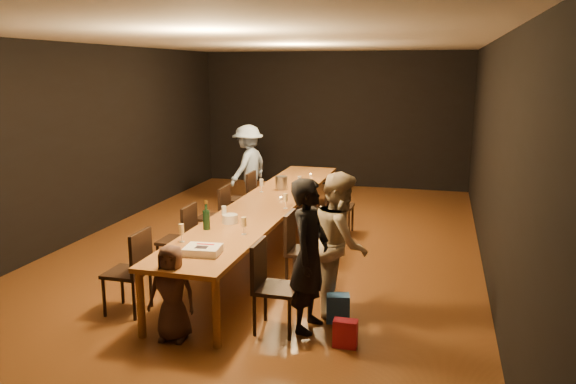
% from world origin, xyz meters
% --- Properties ---
extents(ground, '(10.00, 10.00, 0.00)m').
position_xyz_m(ground, '(0.00, 0.00, 0.00)').
color(ground, '#492912').
rests_on(ground, ground).
extents(room_shell, '(6.04, 10.04, 3.02)m').
position_xyz_m(room_shell, '(0.00, 0.00, 2.08)').
color(room_shell, black).
rests_on(room_shell, ground).
extents(table, '(0.90, 6.00, 0.75)m').
position_xyz_m(table, '(0.00, 0.00, 0.70)').
color(table, brown).
rests_on(table, ground).
extents(chair_right_0, '(0.42, 0.42, 0.93)m').
position_xyz_m(chair_right_0, '(0.85, -2.40, 0.47)').
color(chair_right_0, black).
rests_on(chair_right_0, ground).
extents(chair_right_1, '(0.42, 0.42, 0.93)m').
position_xyz_m(chair_right_1, '(0.85, -1.20, 0.47)').
color(chair_right_1, black).
rests_on(chair_right_1, ground).
extents(chair_right_2, '(0.42, 0.42, 0.93)m').
position_xyz_m(chair_right_2, '(0.85, 0.00, 0.47)').
color(chair_right_2, black).
rests_on(chair_right_2, ground).
extents(chair_right_3, '(0.42, 0.42, 0.93)m').
position_xyz_m(chair_right_3, '(0.85, 1.20, 0.47)').
color(chair_right_3, black).
rests_on(chair_right_3, ground).
extents(chair_left_0, '(0.42, 0.42, 0.93)m').
position_xyz_m(chair_left_0, '(-0.85, -2.40, 0.47)').
color(chair_left_0, black).
rests_on(chair_left_0, ground).
extents(chair_left_1, '(0.42, 0.42, 0.93)m').
position_xyz_m(chair_left_1, '(-0.85, -1.20, 0.47)').
color(chair_left_1, black).
rests_on(chair_left_1, ground).
extents(chair_left_2, '(0.42, 0.42, 0.93)m').
position_xyz_m(chair_left_2, '(-0.85, 0.00, 0.47)').
color(chair_left_2, black).
rests_on(chair_left_2, ground).
extents(chair_left_3, '(0.42, 0.42, 0.93)m').
position_xyz_m(chair_left_3, '(-0.85, 1.20, 0.47)').
color(chair_left_3, black).
rests_on(chair_left_3, ground).
extents(woman_birthday, '(0.44, 0.61, 1.57)m').
position_xyz_m(woman_birthday, '(1.15, -2.26, 0.79)').
color(woman_birthday, black).
rests_on(woman_birthday, ground).
extents(woman_tan, '(0.72, 0.85, 1.55)m').
position_xyz_m(woman_tan, '(1.37, -1.73, 0.77)').
color(woman_tan, '#C8B596').
rests_on(woman_tan, ground).
extents(man_blue, '(0.81, 1.13, 1.59)m').
position_xyz_m(man_blue, '(-1.15, 2.46, 0.79)').
color(man_blue, '#92B1E2').
rests_on(man_blue, ground).
extents(child, '(0.50, 0.35, 0.97)m').
position_xyz_m(child, '(-0.08, -2.85, 0.48)').
color(child, '#432C26').
rests_on(child, ground).
extents(gift_bag_red, '(0.23, 0.13, 0.27)m').
position_xyz_m(gift_bag_red, '(1.58, -2.57, 0.14)').
color(gift_bag_red, '#BA1B35').
rests_on(gift_bag_red, ground).
extents(gift_bag_blue, '(0.27, 0.21, 0.30)m').
position_xyz_m(gift_bag_blue, '(1.41, -2.04, 0.15)').
color(gift_bag_blue, '#2654A7').
rests_on(gift_bag_blue, ground).
extents(birthday_cake, '(0.39, 0.32, 0.09)m').
position_xyz_m(birthday_cake, '(0.06, -2.41, 0.79)').
color(birthday_cake, white).
rests_on(birthday_cake, table).
extents(plate_stack, '(0.20, 0.20, 0.11)m').
position_xyz_m(plate_stack, '(-0.10, -1.22, 0.80)').
color(plate_stack, silver).
rests_on(plate_stack, table).
extents(champagne_bottle, '(0.10, 0.10, 0.35)m').
position_xyz_m(champagne_bottle, '(-0.26, -1.56, 0.93)').
color(champagne_bottle, black).
rests_on(champagne_bottle, table).
extents(ice_bucket, '(0.24, 0.24, 0.21)m').
position_xyz_m(ice_bucket, '(-0.04, 0.87, 0.85)').
color(ice_bucket, '#ADAEB2').
rests_on(ice_bucket, table).
extents(wineglass_0, '(0.06, 0.06, 0.21)m').
position_xyz_m(wineglass_0, '(-0.33, -2.10, 0.85)').
color(wineglass_0, beige).
rests_on(wineglass_0, table).
extents(wineglass_1, '(0.06, 0.06, 0.21)m').
position_xyz_m(wineglass_1, '(0.23, -1.65, 0.85)').
color(wineglass_1, beige).
rests_on(wineglass_1, table).
extents(wineglass_2, '(0.06, 0.06, 0.21)m').
position_xyz_m(wineglass_2, '(-0.18, -1.21, 0.85)').
color(wineglass_2, silver).
rests_on(wineglass_2, table).
extents(wineglass_3, '(0.06, 0.06, 0.21)m').
position_xyz_m(wineglass_3, '(0.36, -0.33, 0.85)').
color(wineglass_3, beige).
rests_on(wineglass_3, table).
extents(wineglass_4, '(0.06, 0.06, 0.21)m').
position_xyz_m(wineglass_4, '(-0.27, 0.58, 0.85)').
color(wineglass_4, silver).
rests_on(wineglass_4, table).
extents(wineglass_5, '(0.06, 0.06, 0.21)m').
position_xyz_m(wineglass_5, '(0.24, 0.95, 0.85)').
color(wineglass_5, silver).
rests_on(wineglass_5, table).
extents(tealight_near, '(0.05, 0.05, 0.03)m').
position_xyz_m(tealight_near, '(0.15, -2.29, 0.77)').
color(tealight_near, '#B2B7B2').
rests_on(tealight_near, table).
extents(tealight_mid, '(0.05, 0.05, 0.03)m').
position_xyz_m(tealight_mid, '(0.15, 0.18, 0.77)').
color(tealight_mid, '#B2B7B2').
rests_on(tealight_mid, table).
extents(tealight_far, '(0.05, 0.05, 0.03)m').
position_xyz_m(tealight_far, '(0.15, 2.11, 0.77)').
color(tealight_far, '#B2B7B2').
rests_on(tealight_far, table).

